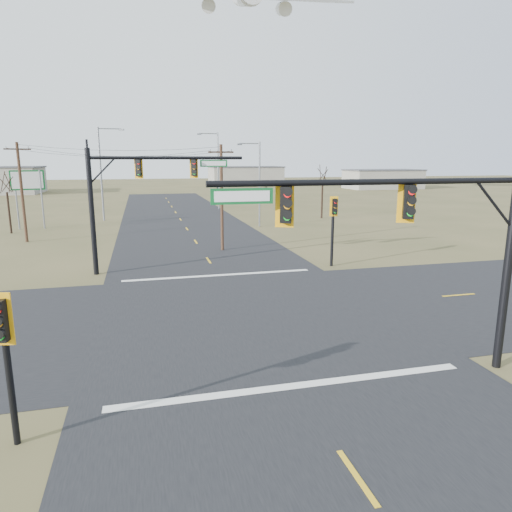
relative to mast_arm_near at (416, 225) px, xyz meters
The scene contains 19 objects.
ground 10.20m from the mast_arm_near, 115.96° to the left, with size 320.00×320.00×0.00m, color brown.
road_ew 10.19m from the mast_arm_near, 115.96° to the left, with size 160.00×14.00×0.02m, color black.
road_ns 10.19m from the mast_arm_near, 115.96° to the left, with size 14.00×160.00×0.02m, color black.
stop_bar_near 6.48m from the mast_arm_near, behind, with size 12.00×0.40×0.01m, color silver.
stop_bar_far 16.67m from the mast_arm_near, 103.99° to the left, with size 12.00×0.40×0.01m, color silver.
mast_arm_near is the anchor object (origin of this frame).
mast_arm_far 19.67m from the mast_arm_near, 116.13° to the left, with size 9.85×0.60×7.98m.
pedestal_signal_ne 16.66m from the mast_arm_near, 75.13° to the left, with size 0.64×0.57×4.86m.
pedestal_signal_sw 12.10m from the mast_arm_near, behind, with size 0.63×0.53×4.16m.
utility_pole_near 23.65m from the mast_arm_near, 95.21° to the left, with size 2.06×0.42×8.44m.
utility_pole_far 36.68m from the mast_arm_near, 120.43° to the left, with size 2.06×0.81×8.75m.
highway_sign 44.69m from the mast_arm_near, 116.39° to the left, with size 3.24×0.79×6.18m.
streetlight_a 36.16m from the mast_arm_near, 83.66° to the left, with size 2.55×0.34×9.14m.
streetlight_b 55.36m from the mast_arm_near, 87.27° to the left, with size 3.10×0.32×11.14m.
streetlight_c 46.94m from the mast_arm_near, 105.64° to the left, with size 3.08×0.46×11.00m.
bare_tree_a 42.97m from the mast_arm_near, 119.64° to the left, with size 3.14×3.14×6.44m.
bare_tree_c 43.21m from the mast_arm_near, 71.62° to the left, with size 3.58×3.58×7.00m.
warehouse_mid 119.77m from the mast_arm_near, 79.81° to the left, with size 20.00×12.00×5.00m, color gray.
warehouse_right 106.07m from the mast_arm_near, 61.14° to the left, with size 18.00×10.00×4.50m, color gray.
Camera 1 is at (-4.56, -20.48, 7.29)m, focal length 32.00 mm.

